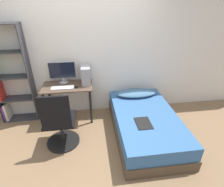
{
  "coord_description": "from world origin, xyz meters",
  "views": [
    {
      "loc": [
        0.05,
        -2.02,
        2.18
      ],
      "look_at": [
        0.41,
        0.62,
        0.75
      ],
      "focal_mm": 28.0,
      "sensor_mm": 36.0,
      "label": 1
    }
  ],
  "objects_px": {
    "office_chair": "(60,126)",
    "monitor": "(62,71)",
    "bookshelf": "(6,78)",
    "keyboard": "(62,88)",
    "pc_tower": "(86,75)",
    "bed": "(145,124)"
  },
  "relations": [
    {
      "from": "monitor",
      "to": "pc_tower",
      "type": "bearing_deg",
      "value": -11.77
    },
    {
      "from": "bookshelf",
      "to": "pc_tower",
      "type": "distance_m",
      "value": 1.47
    },
    {
      "from": "pc_tower",
      "to": "monitor",
      "type": "bearing_deg",
      "value": 168.23
    },
    {
      "from": "keyboard",
      "to": "pc_tower",
      "type": "distance_m",
      "value": 0.5
    },
    {
      "from": "bookshelf",
      "to": "pc_tower",
      "type": "bearing_deg",
      "value": -2.23
    },
    {
      "from": "office_chair",
      "to": "monitor",
      "type": "xyz_separation_m",
      "value": [
        0.01,
        0.93,
        0.58
      ]
    },
    {
      "from": "office_chair",
      "to": "pc_tower",
      "type": "distance_m",
      "value": 1.08
    },
    {
      "from": "monitor",
      "to": "pc_tower",
      "type": "distance_m",
      "value": 0.46
    },
    {
      "from": "keyboard",
      "to": "pc_tower",
      "type": "height_order",
      "value": "pc_tower"
    },
    {
      "from": "bookshelf",
      "to": "keyboard",
      "type": "height_order",
      "value": "bookshelf"
    },
    {
      "from": "bed",
      "to": "pc_tower",
      "type": "height_order",
      "value": "pc_tower"
    },
    {
      "from": "bookshelf",
      "to": "pc_tower",
      "type": "xyz_separation_m",
      "value": [
        1.47,
        -0.06,
        0.01
      ]
    },
    {
      "from": "office_chair",
      "to": "monitor",
      "type": "height_order",
      "value": "monitor"
    },
    {
      "from": "office_chair",
      "to": "monitor",
      "type": "distance_m",
      "value": 1.1
    },
    {
      "from": "bed",
      "to": "office_chair",
      "type": "bearing_deg",
      "value": -175.77
    },
    {
      "from": "monitor",
      "to": "keyboard",
      "type": "xyz_separation_m",
      "value": [
        0.01,
        -0.27,
        -0.22
      ]
    },
    {
      "from": "bed",
      "to": "pc_tower",
      "type": "xyz_separation_m",
      "value": [
        -1.0,
        0.73,
        0.7
      ]
    },
    {
      "from": "office_chair",
      "to": "pc_tower",
      "type": "bearing_deg",
      "value": 61.79
    },
    {
      "from": "bookshelf",
      "to": "keyboard",
      "type": "relative_size",
      "value": 4.59
    },
    {
      "from": "keyboard",
      "to": "pc_tower",
      "type": "xyz_separation_m",
      "value": [
        0.44,
        0.18,
        0.16
      ]
    },
    {
      "from": "office_chair",
      "to": "keyboard",
      "type": "distance_m",
      "value": 0.75
    },
    {
      "from": "bookshelf",
      "to": "bed",
      "type": "xyz_separation_m",
      "value": [
        2.47,
        -0.79,
        -0.69
      ]
    }
  ]
}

